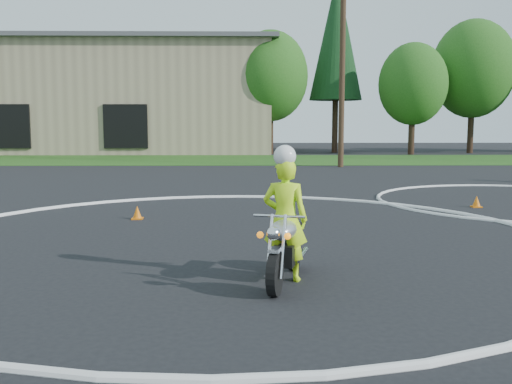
{
  "coord_description": "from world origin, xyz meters",
  "views": [
    {
      "loc": [
        0.29,
        -7.45,
        2.1
      ],
      "look_at": [
        0.43,
        1.02,
        1.1
      ],
      "focal_mm": 40.0,
      "sensor_mm": 36.0,
      "label": 1
    }
  ],
  "objects": [
    {
      "name": "warehouse",
      "position": [
        -18.0,
        39.99,
        4.16
      ],
      "size": [
        41.0,
        17.0,
        8.3
      ],
      "color": "tan",
      "rests_on": "ground"
    },
    {
      "name": "rider_primary_grp",
      "position": [
        0.81,
        0.12,
        0.89
      ],
      "size": [
        0.69,
        0.54,
        1.84
      ],
      "rotation": [
        0.0,
        0.0,
        -0.26
      ],
      "color": "#C7FF1A",
      "rests_on": "ground"
    },
    {
      "name": "course_markings",
      "position": [
        2.17,
        4.35,
        0.01
      ],
      "size": [
        19.05,
        19.05,
        0.12
      ],
      "color": "silver",
      "rests_on": "ground"
    },
    {
      "name": "ground",
      "position": [
        0.0,
        0.0,
        0.0
      ],
      "size": [
        120.0,
        120.0,
        0.0
      ],
      "primitive_type": "plane",
      "color": "black",
      "rests_on": "ground"
    },
    {
      "name": "utility_poles",
      "position": [
        5.0,
        21.0,
        5.2
      ],
      "size": [
        41.6,
        1.12,
        10.0
      ],
      "color": "#473321",
      "rests_on": "ground"
    },
    {
      "name": "treeline",
      "position": [
        14.78,
        34.61,
        6.62
      ],
      "size": [
        38.2,
        8.1,
        14.52
      ],
      "color": "#382619",
      "rests_on": "ground"
    },
    {
      "name": "grass_strip",
      "position": [
        0.0,
        27.0,
        0.01
      ],
      "size": [
        120.0,
        10.0,
        0.02
      ],
      "primitive_type": "cube",
      "color": "#1E4714",
      "rests_on": "ground"
    },
    {
      "name": "traffic_cones",
      "position": [
        5.63,
        4.04,
        0.14
      ],
      "size": [
        19.66,
        12.85,
        0.3
      ],
      "color": "orange",
      "rests_on": "ground"
    },
    {
      "name": "primary_motorcycle",
      "position": [
        0.8,
        -0.02,
        0.48
      ],
      "size": [
        0.82,
        1.85,
        0.99
      ],
      "rotation": [
        0.0,
        0.0,
        -0.26
      ],
      "color": "black",
      "rests_on": "ground"
    }
  ]
}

